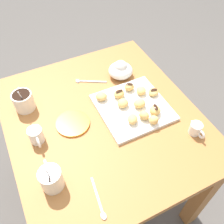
{
  "coord_description": "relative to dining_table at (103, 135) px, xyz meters",
  "views": [
    {
      "loc": [
        -0.67,
        0.28,
        1.63
      ],
      "look_at": [
        -0.0,
        -0.05,
        0.76
      ],
      "focal_mm": 40.27,
      "sensor_mm": 36.0,
      "label": 1
    }
  ],
  "objects": [
    {
      "name": "beignet_1",
      "position": [
        -0.03,
        -0.18,
        0.17
      ],
      "size": [
        0.05,
        0.06,
        0.04
      ],
      "primitive_type": "ellipsoid",
      "rotation": [
        0.0,
        0.0,
        3.18
      ],
      "color": "#E5B260",
      "rests_on": "pastry_plate_square"
    },
    {
      "name": "beignet_5",
      "position": [
        0.09,
        -0.19,
        0.17
      ],
      "size": [
        0.05,
        0.05,
        0.04
      ],
      "primitive_type": "ellipsoid",
      "rotation": [
        0.0,
        0.0,
        1.53
      ],
      "color": "#E5B260",
      "rests_on": "pastry_plate_square"
    },
    {
      "name": "beignet_3",
      "position": [
        0.01,
        -0.11,
        0.17
      ],
      "size": [
        0.07,
        0.07,
        0.04
      ],
      "primitive_type": "ellipsoid",
      "rotation": [
        0.0,
        0.0,
        0.46
      ],
      "color": "#E5B260",
      "rests_on": "pastry_plate_square"
    },
    {
      "name": "beignet_8",
      "position": [
        -0.1,
        -0.16,
        0.17
      ],
      "size": [
        0.06,
        0.05,
        0.04
      ],
      "primitive_type": "ellipsoid",
      "rotation": [
        0.0,
        0.0,
        1.86
      ],
      "color": "#E5B260",
      "rests_on": "pastry_plate_square"
    },
    {
      "name": "loose_spoon_by_plate",
      "position": [
        0.25,
        -0.03,
        0.14
      ],
      "size": [
        0.09,
        0.14,
        0.01
      ],
      "color": "silver",
      "rests_on": "dining_table"
    },
    {
      "name": "beignet_7",
      "position": [
        0.05,
        -0.23,
        0.17
      ],
      "size": [
        0.07,
        0.07,
        0.03
      ],
      "primitive_type": "ellipsoid",
      "rotation": [
        0.0,
        0.0,
        2.68
      ],
      "color": "#E5B260",
      "rests_on": "pastry_plate_square"
    },
    {
      "name": "saucer_orange_left",
      "position": [
        0.02,
        0.14,
        0.14
      ],
      "size": [
        0.15,
        0.15,
        0.01
      ],
      "primitive_type": "cylinder",
      "color": "orange",
      "rests_on": "dining_table"
    },
    {
      "name": "dining_table",
      "position": [
        0.0,
        0.0,
        0.0
      ],
      "size": [
        0.95,
        0.85,
        0.74
      ],
      "color": "#A36633",
      "rests_on": "ground_plane"
    },
    {
      "name": "chocolate_drizzle_2",
      "position": [
        0.07,
        -0.12,
        0.19
      ],
      "size": [
        0.02,
        0.04,
        0.0
      ],
      "primitive_type": "ellipsoid",
      "rotation": [
        0.0,
        0.0,
        1.63
      ],
      "color": "black",
      "rests_on": "beignet_2"
    },
    {
      "name": "beignet_4",
      "position": [
        0.09,
        -0.04,
        0.17
      ],
      "size": [
        0.07,
        0.07,
        0.03
      ],
      "primitive_type": "ellipsoid",
      "rotation": [
        0.0,
        0.0,
        5.34
      ],
      "color": "#E5B260",
      "rests_on": "pastry_plate_square"
    },
    {
      "name": "beignet_10",
      "position": [
        0.01,
        -0.28,
        0.17
      ],
      "size": [
        0.07,
        0.07,
        0.03
      ],
      "primitive_type": "ellipsoid",
      "rotation": [
        0.0,
        0.0,
        0.84
      ],
      "color": "#E5B260",
      "rests_on": "pastry_plate_square"
    },
    {
      "name": "chocolate_drizzle_9",
      "position": [
        -0.09,
        -0.22,
        0.19
      ],
      "size": [
        0.04,
        0.03,
        0.0
      ],
      "primitive_type": "ellipsoid",
      "rotation": [
        0.0,
        0.0,
        2.89
      ],
      "color": "black",
      "rests_on": "beignet_9"
    },
    {
      "name": "beignet_0",
      "position": [
        -0.14,
        -0.18,
        0.17
      ],
      "size": [
        0.06,
        0.05,
        0.04
      ],
      "primitive_type": "ellipsoid",
      "rotation": [
        0.0,
        0.0,
        5.9
      ],
      "color": "#E5B260",
      "rests_on": "pastry_plate_square"
    },
    {
      "name": "beignet_6",
      "position": [
        -0.09,
        -0.1,
        0.17
      ],
      "size": [
        0.07,
        0.06,
        0.04
      ],
      "primitive_type": "ellipsoid",
      "rotation": [
        0.0,
        0.0,
        4.2
      ],
      "color": "#E5B260",
      "rests_on": "pastry_plate_square"
    },
    {
      "name": "chocolate_drizzle_5",
      "position": [
        0.09,
        -0.19,
        0.19
      ],
      "size": [
        0.03,
        0.04,
        0.0
      ],
      "primitive_type": "ellipsoid",
      "rotation": [
        0.0,
        0.0,
        1.05
      ],
      "color": "black",
      "rests_on": "beignet_5"
    },
    {
      "name": "chocolate_drizzle_10",
      "position": [
        0.01,
        -0.28,
        0.18
      ],
      "size": [
        0.03,
        0.04,
        0.0
      ],
      "primitive_type": "ellipsoid",
      "rotation": [
        0.0,
        0.0,
        1.32
      ],
      "color": "black",
      "rests_on": "beignet_10"
    },
    {
      "name": "coffee_mug_cream_left",
      "position": [
        -0.21,
        0.3,
        0.19
      ],
      "size": [
        0.12,
        0.08,
        0.14
      ],
      "color": "silver",
      "rests_on": "dining_table"
    },
    {
      "name": "loose_spoon_near_saucer",
      "position": [
        -0.35,
        0.18,
        0.14
      ],
      "size": [
        0.16,
        0.03,
        0.01
      ],
      "color": "silver",
      "rests_on": "dining_table"
    },
    {
      "name": "ice_cream_bowl",
      "position": [
        0.22,
        -0.21,
        0.18
      ],
      "size": [
        0.13,
        0.13,
        0.09
      ],
      "color": "silver",
      "rests_on": "dining_table"
    },
    {
      "name": "coffee_mug_cream_right",
      "position": [
        0.22,
        0.3,
        0.18
      ],
      "size": [
        0.13,
        0.09,
        0.14
      ],
      "color": "silver",
      "rests_on": "dining_table"
    },
    {
      "name": "beignet_2",
      "position": [
        0.07,
        -0.12,
        0.17
      ],
      "size": [
        0.06,
        0.06,
        0.04
      ],
      "primitive_type": "ellipsoid",
      "rotation": [
        0.0,
        0.0,
        1.8
      ],
      "color": "#E5B260",
      "rests_on": "pastry_plate_square"
    },
    {
      "name": "chocolate_sauce_pitcher",
      "position": [
        -0.25,
        -0.32,
        0.17
      ],
      "size": [
        0.09,
        0.05,
        0.06
      ],
      "color": "silver",
      "rests_on": "dining_table"
    },
    {
      "name": "cream_pitcher_white",
      "position": [
        0.01,
        0.3,
        0.18
      ],
      "size": [
        0.1,
        0.06,
        0.07
      ],
      "color": "silver",
      "rests_on": "dining_table"
    },
    {
      "name": "ground_plane",
      "position": [
        0.0,
        0.0,
        -0.6
      ],
      "size": [
        8.0,
        8.0,
        0.0
      ],
      "primitive_type": "plane",
      "color": "#514C47"
    },
    {
      "name": "beignet_9",
      "position": [
        -0.09,
        -0.22,
        0.17
      ],
      "size": [
        0.07,
        0.07,
        0.04
      ],
      "primitive_type": "ellipsoid",
      "rotation": [
        0.0,
        0.0,
        2.74
      ],
      "color": "#E5B260",
      "rests_on": "pastry_plate_square"
    },
    {
      "name": "pastry_plate_square",
      "position": [
        -0.01,
        -0.15,
        0.14
      ],
      "size": [
        0.31,
        0.31,
        0.02
      ],
      "primitive_type": "cube",
      "color": "silver",
      "rests_on": "dining_table"
    }
  ]
}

